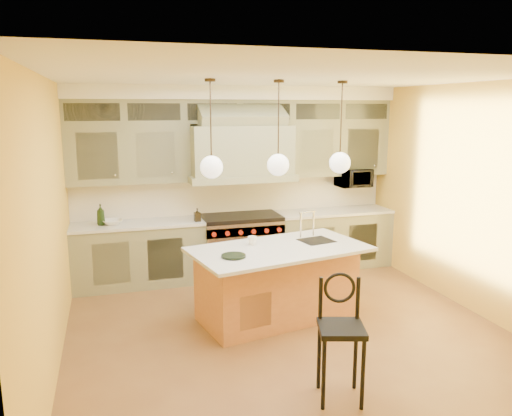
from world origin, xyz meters
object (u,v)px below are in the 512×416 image
object	(u,v)px
range	(241,245)
microwave	(353,178)
counter_stool	(341,330)
kitchen_island	(278,281)

from	to	relation	value
range	microwave	world-z (taller)	microwave
range	microwave	bearing A→B (deg)	3.12
counter_stool	range	bearing A→B (deg)	106.59
range	microwave	size ratio (longest dim) A/B	2.21
range	counter_stool	distance (m)	3.51
range	kitchen_island	world-z (taller)	kitchen_island
counter_stool	microwave	size ratio (longest dim) A/B	2.09
range	microwave	xyz separation A→B (m)	(1.95, 0.11, 0.96)
kitchen_island	counter_stool	bearing A→B (deg)	-102.37
counter_stool	microwave	bearing A→B (deg)	78.32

